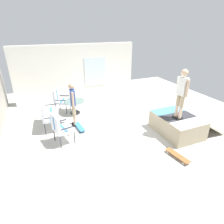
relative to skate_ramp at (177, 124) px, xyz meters
The scene contains 11 objects.
ground_plane 2.16m from the skate_ramp, 61.43° to the left, with size 12.00×12.00×0.10m, color beige.
house_facade 5.46m from the skate_ramp, 26.09° to the left, with size 0.23×6.00×2.72m.
skate_ramp is the anchor object (origin of this frame).
patio_bench 4.72m from the skate_ramp, 61.85° to the left, with size 1.30×0.67×1.02m.
patio_chair_near_house 4.96m from the skate_ramp, 45.53° to the left, with size 0.80×0.77×1.02m.
patio_chair_by_wall 4.02m from the skate_ramp, 76.84° to the left, with size 0.73×0.68×1.02m.
patio_table 4.26m from the skate_ramp, 44.45° to the left, with size 0.90×0.90×0.57m.
person_watching 3.84m from the skate_ramp, 58.52° to the left, with size 0.47×0.28×1.67m.
person_skater 1.30m from the skate_ramp, 125.65° to the left, with size 0.48×0.26×1.65m.
skateboard_by_bench 3.54m from the skate_ramp, 62.84° to the left, with size 0.82×0.28×0.10m.
skateboard_spare 1.51m from the skate_ramp, 141.12° to the left, with size 0.82×0.32×0.10m.
Camera 1 is at (-5.50, 2.50, 3.49)m, focal length 30.11 mm.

